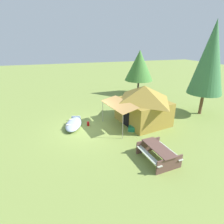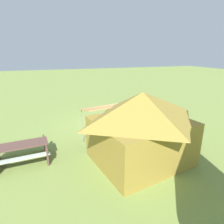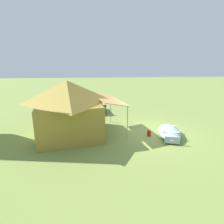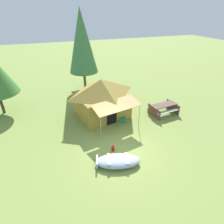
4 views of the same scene
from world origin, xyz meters
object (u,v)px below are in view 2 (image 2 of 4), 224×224
(picnic_table, at_px, (22,151))
(fuel_can, at_px, (118,122))
(beached_rowboat, at_px, (115,115))
(cooler_box, at_px, (104,146))
(canvas_cabin_tent, at_px, (141,126))

(picnic_table, xyz_separation_m, fuel_can, (-5.05, -2.63, -0.34))
(fuel_can, bearing_deg, picnic_table, 27.54)
(beached_rowboat, distance_m, cooler_box, 4.17)
(beached_rowboat, xyz_separation_m, cooler_box, (1.85, 3.74, -0.06))
(cooler_box, bearing_deg, canvas_cabin_tent, 131.07)
(beached_rowboat, relative_size, cooler_box, 4.23)
(picnic_table, bearing_deg, cooler_box, 178.40)
(canvas_cabin_tent, relative_size, fuel_can, 16.10)
(canvas_cabin_tent, bearing_deg, picnic_table, -17.13)
(canvas_cabin_tent, relative_size, picnic_table, 2.30)
(canvas_cabin_tent, bearing_deg, cooler_box, -48.93)
(cooler_box, bearing_deg, beached_rowboat, -116.27)
(beached_rowboat, height_order, cooler_box, beached_rowboat)
(beached_rowboat, xyz_separation_m, picnic_table, (5.18, 3.65, 0.27))
(cooler_box, height_order, fuel_can, cooler_box)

